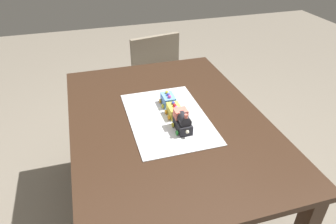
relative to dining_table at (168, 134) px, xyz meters
name	(u,v)px	position (x,y,z in m)	size (l,w,h in m)	color
ground_plane	(168,211)	(0.00, 0.00, -0.63)	(8.00, 8.00, 0.00)	gray
dining_table	(168,134)	(0.00, 0.00, 0.00)	(1.40, 1.00, 0.74)	#382316
chair	(151,76)	(1.03, -0.15, -0.16)	(0.46, 0.46, 0.86)	gray
cake_board	(168,117)	(0.00, 0.00, 0.11)	(0.60, 0.40, 0.00)	silver
cake_locomotive	(183,121)	(-0.12, -0.04, 0.16)	(0.14, 0.08, 0.12)	#232328
cake_car_hopper_lemon	(175,111)	(0.01, -0.04, 0.14)	(0.10, 0.08, 0.07)	#F4E04C
cake_car_flatbed_sky_blue	(168,100)	(0.13, -0.04, 0.14)	(0.10, 0.08, 0.07)	#669EEA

